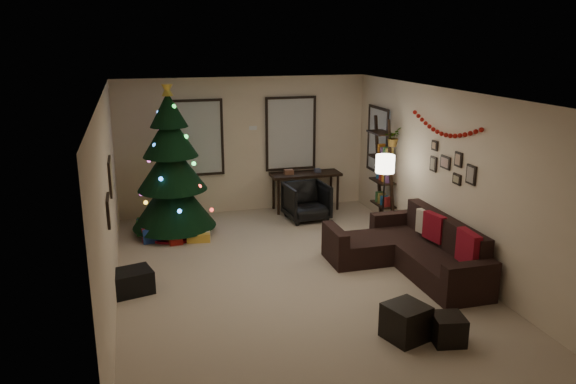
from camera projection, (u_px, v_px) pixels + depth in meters
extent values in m
plane|color=tan|center=(292.00, 277.00, 8.36)|extent=(7.00, 7.00, 0.00)
plane|color=white|center=(293.00, 94.00, 7.64)|extent=(7.00, 7.00, 0.00)
plane|color=beige|center=(244.00, 145.00, 11.25)|extent=(5.00, 0.00, 5.00)
plane|color=beige|center=(406.00, 295.00, 4.75)|extent=(5.00, 0.00, 5.00)
plane|color=beige|center=(109.00, 203.00, 7.36)|extent=(0.00, 7.00, 7.00)
plane|color=beige|center=(449.00, 178.00, 8.64)|extent=(0.00, 7.00, 7.00)
cube|color=#728CB2|center=(196.00, 138.00, 10.92)|extent=(0.94, 0.02, 1.35)
cube|color=beige|center=(196.00, 138.00, 10.92)|extent=(0.94, 0.03, 1.35)
cube|color=#728CB2|center=(291.00, 134.00, 11.41)|extent=(0.94, 0.02, 1.35)
cube|color=beige|center=(291.00, 134.00, 11.41)|extent=(0.94, 0.03, 1.35)
cube|color=#728CB2|center=(378.00, 140.00, 10.96)|extent=(0.05, 0.27, 1.17)
cube|color=beige|center=(378.00, 140.00, 10.96)|extent=(0.05, 0.45, 1.17)
cylinder|color=black|center=(175.00, 224.00, 10.21)|extent=(0.11, 0.11, 0.33)
cone|color=black|center=(173.00, 198.00, 10.08)|extent=(1.49, 1.49, 1.04)
cone|color=black|center=(171.00, 165.00, 9.92)|extent=(1.23, 1.23, 0.88)
cone|color=black|center=(170.00, 135.00, 9.77)|extent=(0.96, 0.96, 0.77)
cone|color=black|center=(168.00, 109.00, 9.65)|extent=(0.66, 0.66, 0.60)
cylinder|color=maroon|center=(175.00, 232.00, 10.25)|extent=(1.20, 1.20, 0.04)
cube|color=gold|center=(199.00, 236.00, 9.85)|extent=(0.40, 0.30, 0.15)
cube|color=navy|center=(151.00, 235.00, 9.77)|extent=(0.30, 0.22, 0.25)
cube|color=silver|center=(201.00, 227.00, 10.24)|extent=(0.35, 0.28, 0.22)
cube|color=maroon|center=(176.00, 238.00, 9.70)|extent=(0.22, 0.22, 0.20)
cube|color=#14591E|center=(144.00, 227.00, 10.16)|extent=(0.26, 0.26, 0.28)
cube|color=black|center=(426.00, 259.00, 8.56)|extent=(0.79, 2.11, 0.37)
cube|color=black|center=(445.00, 232.00, 8.52)|extent=(0.20, 2.11, 0.46)
cube|color=black|center=(470.00, 284.00, 7.46)|extent=(0.79, 0.20, 0.58)
cube|color=black|center=(393.00, 229.00, 9.60)|extent=(0.79, 0.20, 0.58)
cube|color=black|center=(362.00, 249.00, 8.97)|extent=(0.75, 0.79, 0.37)
cube|color=black|center=(335.00, 246.00, 8.82)|extent=(0.18, 0.79, 0.58)
cube|color=maroon|center=(468.00, 248.00, 7.75)|extent=(0.15, 0.48, 0.47)
cube|color=maroon|center=(434.00, 227.00, 8.61)|extent=(0.18, 0.43, 0.42)
cube|color=beige|center=(426.00, 223.00, 8.84)|extent=(0.17, 0.39, 0.37)
cube|color=black|center=(406.00, 322.00, 6.62)|extent=(0.57, 0.57, 0.43)
cube|color=black|center=(448.00, 329.00, 6.55)|extent=(0.42, 0.42, 0.34)
cube|color=black|center=(306.00, 174.00, 11.46)|extent=(1.42, 0.51, 0.05)
cylinder|color=black|center=(278.00, 197.00, 11.21)|extent=(0.05, 0.05, 0.71)
cylinder|color=black|center=(273.00, 192.00, 11.59)|extent=(0.05, 0.05, 0.71)
cylinder|color=black|center=(338.00, 193.00, 11.54)|extent=(0.05, 0.05, 0.71)
cylinder|color=black|center=(331.00, 188.00, 11.91)|extent=(0.05, 0.05, 0.71)
imported|color=black|center=(306.00, 201.00, 10.91)|extent=(0.77, 0.73, 0.74)
cube|color=black|center=(391.00, 175.00, 10.20)|extent=(0.05, 0.05, 2.05)
cube|color=black|center=(378.00, 169.00, 10.70)|extent=(0.05, 0.05, 2.05)
cube|color=black|center=(381.00, 204.00, 10.61)|extent=(0.30, 0.57, 0.03)
cube|color=black|center=(383.00, 181.00, 10.49)|extent=(0.30, 0.57, 0.03)
cube|color=black|center=(384.00, 157.00, 10.37)|extent=(0.30, 0.57, 0.03)
cube|color=black|center=(385.00, 132.00, 10.24)|extent=(0.30, 0.57, 0.03)
imported|color=#4C4C4C|center=(393.00, 134.00, 9.96)|extent=(0.51, 0.52, 0.43)
cylinder|color=black|center=(382.00, 239.00, 9.89)|extent=(0.26, 0.26, 0.03)
cylinder|color=black|center=(383.00, 204.00, 9.72)|extent=(0.03, 0.03, 1.28)
cylinder|color=white|center=(385.00, 164.00, 9.53)|extent=(0.32, 0.32, 0.30)
cube|color=black|center=(110.00, 176.00, 7.97)|extent=(0.04, 0.60, 0.50)
cube|color=tan|center=(110.00, 176.00, 7.97)|extent=(0.01, 0.54, 0.45)
cube|color=black|center=(109.00, 210.00, 6.85)|extent=(0.04, 0.45, 0.35)
cube|color=beige|center=(109.00, 210.00, 6.85)|extent=(0.01, 0.41, 0.31)
cube|color=black|center=(471.00, 175.00, 8.03)|extent=(0.03, 0.22, 0.28)
cube|color=black|center=(459.00, 159.00, 8.31)|extent=(0.03, 0.18, 0.22)
cube|color=black|center=(457.00, 179.00, 8.39)|extent=(0.03, 0.20, 0.16)
cube|color=black|center=(445.00, 162.00, 8.67)|extent=(0.03, 0.26, 0.20)
cube|color=black|center=(433.00, 164.00, 9.02)|extent=(0.03, 0.18, 0.24)
cube|color=black|center=(435.00, 146.00, 8.94)|extent=(0.03, 0.16, 0.16)
cube|color=#990F0C|center=(236.00, 136.00, 11.20)|extent=(0.14, 0.04, 0.30)
cube|color=white|center=(236.00, 128.00, 11.16)|extent=(0.16, 0.05, 0.08)
cube|color=#990F0C|center=(240.00, 142.00, 11.25)|extent=(0.10, 0.04, 0.08)
cube|color=#990F0C|center=(253.00, 135.00, 11.27)|extent=(0.14, 0.04, 0.30)
cube|color=white|center=(253.00, 128.00, 11.23)|extent=(0.16, 0.05, 0.08)
cube|color=#990F0C|center=(256.00, 141.00, 11.32)|extent=(0.10, 0.04, 0.08)
cube|color=black|center=(128.00, 282.00, 7.81)|extent=(0.74, 0.59, 0.33)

